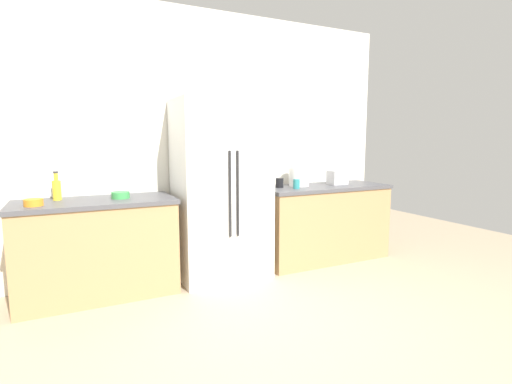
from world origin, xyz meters
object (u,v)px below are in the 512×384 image
rice_cooker (299,173)px  bowl_a (33,202)px  refrigerator (221,190)px  bowl_b (121,195)px  toaster (337,177)px  bottle_a (57,189)px  cup_a (296,184)px  cup_b (280,183)px

rice_cooker → bowl_a: rice_cooker is taller
refrigerator → bowl_a: (-1.68, -0.10, 0.00)m
bowl_b → toaster: bearing=0.5°
bowl_a → bowl_b: bowl_b is taller
refrigerator → bowl_b: (-0.99, 0.02, 0.00)m
rice_cooker → toaster: bearing=-6.9°
refrigerator → bowl_a: size_ratio=12.56×
bottle_a → toaster: bearing=-2.2°
refrigerator → bowl_b: 0.99m
bottle_a → bowl_b: size_ratio=1.60×
cup_a → bowl_b: 1.84m
refrigerator → rice_cooker: bearing=5.8°
refrigerator → cup_a: (0.85, -0.10, 0.03)m
toaster → bottle_a: (-3.04, 0.11, 0.02)m
bowl_a → refrigerator: bearing=3.5°
rice_cooker → bottle_a: bearing=178.8°
refrigerator → toaster: (1.52, 0.04, 0.06)m
refrigerator → bowl_a: bearing=-176.5°
bottle_a → cup_b: 2.25m
bottle_a → refrigerator: bearing=-5.8°
cup_b → refrigerator: bearing=-173.9°
rice_cooker → bowl_a: 2.70m
cup_a → cup_b: 0.21m
toaster → cup_b: (-0.79, 0.04, -0.03)m
rice_cooker → cup_a: size_ratio=3.04×
cup_b → bowl_a: size_ratio=0.74×
refrigerator → bottle_a: 1.52m
toaster → cup_b: bearing=177.2°
bottle_a → bowl_a: bearing=-123.4°
refrigerator → bowl_a: refrigerator is taller
cup_a → bowl_a: 2.53m
refrigerator → bowl_b: size_ratio=11.31×
cup_a → rice_cooker: bearing=51.2°
rice_cooker → bowl_a: (-2.69, -0.20, -0.13)m
toaster → bowl_b: 2.51m
toaster → cup_b: size_ratio=1.96×
cup_b → bowl_a: bearing=-175.7°
rice_cooker → bowl_b: rice_cooker is taller
bowl_a → bowl_b: (0.69, 0.12, 0.00)m
bowl_a → bottle_a: bearing=56.6°
bottle_a → cup_a: bearing=-6.1°
cup_b → bowl_b: 1.73m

